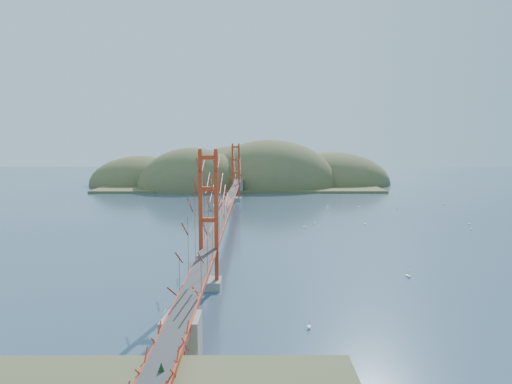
{
  "coord_description": "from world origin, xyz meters",
  "views": [
    {
      "loc": [
        3.85,
        -71.09,
        12.45
      ],
      "look_at": [
        4.04,
        0.0,
        4.98
      ],
      "focal_mm": 35.0,
      "sensor_mm": 36.0,
      "label": 1
    }
  ],
  "objects_px": {
    "bridge": "(228,178)",
    "sailboat_0": "(314,223)",
    "fort": "(184,382)",
    "sailboat_1": "(330,214)"
  },
  "relations": [
    {
      "from": "fort",
      "to": "sailboat_0",
      "type": "relative_size",
      "value": 6.62
    },
    {
      "from": "fort",
      "to": "sailboat_1",
      "type": "distance_m",
      "value": 61.26
    },
    {
      "from": "bridge",
      "to": "fort",
      "type": "relative_size",
      "value": 25.51
    },
    {
      "from": "bridge",
      "to": "sailboat_1",
      "type": "bearing_deg",
      "value": 34.07
    },
    {
      "from": "fort",
      "to": "sailboat_0",
      "type": "distance_m",
      "value": 51.58
    },
    {
      "from": "bridge",
      "to": "sailboat_0",
      "type": "relative_size",
      "value": 168.89
    },
    {
      "from": "bridge",
      "to": "fort",
      "type": "distance_m",
      "value": 48.4
    },
    {
      "from": "bridge",
      "to": "sailboat_0",
      "type": "xyz_separation_m",
      "value": [
        12.75,
        2.09,
        -6.87
      ]
    },
    {
      "from": "fort",
      "to": "sailboat_1",
      "type": "relative_size",
      "value": 6.13
    },
    {
      "from": "fort",
      "to": "sailboat_0",
      "type": "xyz_separation_m",
      "value": [
        12.35,
        50.07,
        -0.53
      ]
    }
  ]
}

